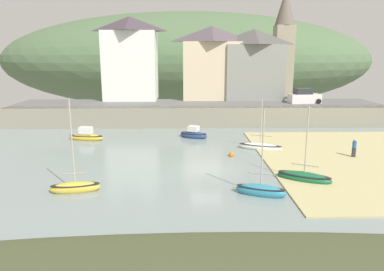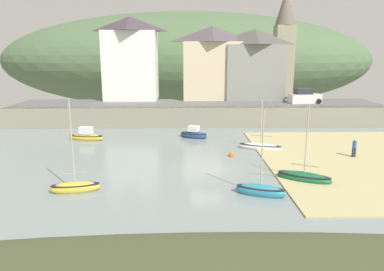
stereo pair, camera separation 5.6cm
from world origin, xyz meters
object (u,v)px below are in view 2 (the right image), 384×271
(dinghy_open_wooden, at_px, (75,187))
(person_on_slipway, at_px, (354,147))
(sailboat_nearest_shore, at_px, (86,136))
(mooring_buoy, at_px, (231,155))
(sailboat_white_hull, at_px, (260,147))
(rowboat_small_beached, at_px, (304,177))
(church_with_spire, at_px, (284,41))
(waterfront_building_right, at_px, (253,64))
(waterfront_building_centre, at_px, (212,63))
(sailboat_tall_mast, at_px, (260,190))
(motorboat_with_cabin, at_px, (194,134))
(waterfront_building_left, at_px, (131,58))
(parked_car_near_slipway, at_px, (304,97))

(dinghy_open_wooden, height_order, person_on_slipway, dinghy_open_wooden)
(sailboat_nearest_shore, height_order, mooring_buoy, sailboat_nearest_shore)
(sailboat_white_hull, relative_size, rowboat_small_beached, 0.87)
(sailboat_white_hull, distance_m, mooring_buoy, 3.86)
(sailboat_white_hull, bearing_deg, church_with_spire, 92.86)
(waterfront_building_right, relative_size, rowboat_small_beached, 1.74)
(rowboat_small_beached, bearing_deg, waterfront_building_centre, 128.54)
(sailboat_tall_mast, height_order, sailboat_nearest_shore, sailboat_tall_mast)
(rowboat_small_beached, relative_size, mooring_buoy, 11.25)
(church_with_spire, distance_m, sailboat_white_hull, 26.66)
(sailboat_tall_mast, distance_m, motorboat_with_cabin, 16.93)
(waterfront_building_right, bearing_deg, church_with_spire, 37.26)
(waterfront_building_left, distance_m, sailboat_tall_mast, 34.07)
(sailboat_white_hull, bearing_deg, sailboat_tall_mast, -79.79)
(waterfront_building_right, xyz_separation_m, person_on_slipway, (4.94, -22.37, -6.40))
(motorboat_with_cabin, distance_m, rowboat_small_beached, 15.82)
(parked_car_near_slipway, bearing_deg, waterfront_building_right, 137.28)
(sailboat_tall_mast, relative_size, parked_car_near_slipway, 1.35)
(sailboat_nearest_shore, bearing_deg, rowboat_small_beached, -24.16)
(sailboat_white_hull, relative_size, dinghy_open_wooden, 0.77)
(dinghy_open_wooden, distance_m, mooring_buoy, 14.05)
(church_with_spire, bearing_deg, dinghy_open_wooden, -123.40)
(waterfront_building_left, xyz_separation_m, mooring_buoy, (11.74, -21.62, -8.05))
(waterfront_building_right, height_order, dinghy_open_wooden, waterfront_building_right)
(waterfront_building_centre, bearing_deg, mooring_buoy, -89.26)
(sailboat_nearest_shore, bearing_deg, mooring_buoy, -13.88)
(church_with_spire, relative_size, sailboat_white_hull, 3.27)
(sailboat_tall_mast, bearing_deg, parked_car_near_slipway, 87.96)
(sailboat_nearest_shore, bearing_deg, dinghy_open_wooden, -67.52)
(church_with_spire, bearing_deg, sailboat_nearest_shore, -143.22)
(waterfront_building_left, distance_m, person_on_slipway, 32.42)
(waterfront_building_left, xyz_separation_m, parked_car_near_slipway, (23.54, -4.50, -4.99))
(waterfront_building_right, relative_size, mooring_buoy, 19.59)
(sailboat_tall_mast, xyz_separation_m, mooring_buoy, (-0.75, 9.08, -0.17))
(parked_car_near_slipway, bearing_deg, dinghy_open_wooden, -138.99)
(motorboat_with_cabin, bearing_deg, sailboat_nearest_shore, -152.25)
(motorboat_with_cabin, bearing_deg, dinghy_open_wooden, -93.97)
(waterfront_building_centre, bearing_deg, waterfront_building_right, -0.00)
(waterfront_building_left, height_order, waterfront_building_centre, waterfront_building_left)
(church_with_spire, distance_m, motorboat_with_cabin, 25.25)
(waterfront_building_left, height_order, dinghy_open_wooden, waterfront_building_left)
(waterfront_building_centre, height_order, motorboat_with_cabin, waterfront_building_centre)
(waterfront_building_right, bearing_deg, waterfront_building_left, 180.00)
(sailboat_white_hull, distance_m, dinghy_open_wooden, 17.90)
(person_on_slipway, distance_m, mooring_buoy, 10.65)
(sailboat_tall_mast, height_order, person_on_slipway, sailboat_tall_mast)
(dinghy_open_wooden, bearing_deg, waterfront_building_centre, 59.89)
(rowboat_small_beached, bearing_deg, waterfront_building_left, 148.93)
(church_with_spire, distance_m, parked_car_near_slipway, 11.32)
(sailboat_tall_mast, xyz_separation_m, motorboat_with_cabin, (-3.94, 16.46, 0.04))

